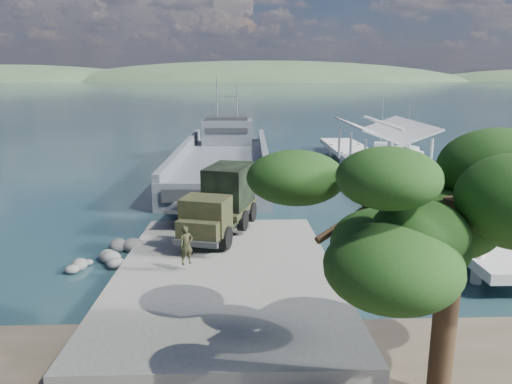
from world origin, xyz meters
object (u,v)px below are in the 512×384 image
sailboat_near (407,151)px  soldier (187,253)px  pier (383,166)px  sailboat_far (380,148)px  military_truck (222,201)px  overhang_tree (428,201)px  landing_craft (223,166)px

sailboat_near → soldier: bearing=-136.2°
pier → sailboat_far: size_ratio=6.65×
military_truck → sailboat_near: (20.82, 30.26, -1.97)m
pier → sailboat_far: 19.33m
overhang_tree → sailboat_far: bearing=75.3°
landing_craft → military_truck: 19.11m
pier → soldier: 25.03m
military_truck → sailboat_near: sailboat_near is taller
sailboat_far → overhang_tree: 49.56m
soldier → landing_craft: bearing=56.9°
landing_craft → sailboat_far: 23.42m
landing_craft → sailboat_far: landing_craft is taller
sailboat_near → overhang_tree: 47.73m
military_truck → sailboat_near: 36.78m
pier → overhang_tree: (-7.41, -29.02, 4.45)m
pier → landing_craft: landing_craft is taller
sailboat_near → overhang_tree: (-14.91, -44.97, 5.74)m
landing_craft → overhang_tree: (6.40, -33.76, 5.27)m
soldier → sailboat_near: (22.26, 36.17, -1.08)m
sailboat_near → sailboat_far: size_ratio=0.89×
soldier → overhang_tree: (7.35, -8.81, 4.65)m
overhang_tree → landing_craft: bearing=100.7°
pier → sailboat_far: sailboat_far is taller
soldier → sailboat_far: bearing=32.0°
landing_craft → sailboat_far: (18.87, 13.87, -0.43)m
sailboat_near → overhang_tree: bearing=-122.9°
military_truck → overhang_tree: bearing=-51.6°
landing_craft → soldier: (-0.95, -24.96, 0.61)m
soldier → sailboat_near: sailboat_near is taller
landing_craft → sailboat_near: 24.08m
soldier → sailboat_far: size_ratio=0.27×
landing_craft → overhang_tree: landing_craft is taller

